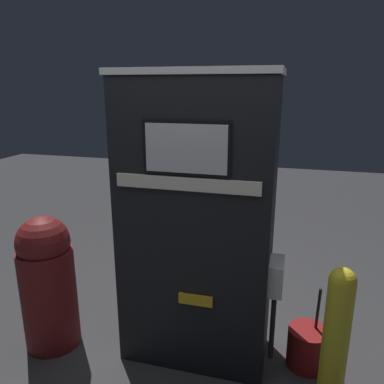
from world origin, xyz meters
TOP-DOWN VIEW (x-y plane):
  - ground_plane at (0.00, 0.00)m, footprint 14.00×14.00m
  - gas_pump at (0.00, 0.24)m, footprint 1.11×0.53m
  - safety_bollard at (0.90, -0.12)m, footprint 0.15×0.15m
  - trash_bin at (-1.07, 0.04)m, footprint 0.40×0.40m
  - squeegee_bucket at (0.79, 0.30)m, footprint 0.28×0.28m

SIDE VIEW (x-z plane):
  - ground_plane at x=0.00m, z-range 0.00..0.00m
  - squeegee_bucket at x=0.79m, z-range -0.17..0.46m
  - safety_bollard at x=0.90m, z-range 0.03..1.00m
  - trash_bin at x=-1.07m, z-range 0.01..1.03m
  - gas_pump at x=0.00m, z-range 0.00..2.00m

